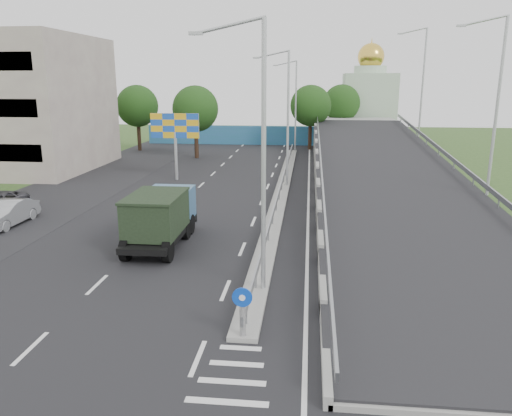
# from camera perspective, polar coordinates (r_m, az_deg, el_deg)

# --- Properties ---
(ground) EXTENTS (160.00, 160.00, 0.00)m
(ground) POSITION_cam_1_polar(r_m,az_deg,el_deg) (14.69, -2.71, -19.12)
(ground) COLOR #2D4C1E
(ground) RESTS_ON ground
(road_surface) EXTENTS (26.00, 90.00, 0.04)m
(road_surface) POSITION_cam_1_polar(r_m,az_deg,el_deg) (33.47, -2.59, 0.37)
(road_surface) COLOR black
(road_surface) RESTS_ON ground
(parking_strip) EXTENTS (8.00, 90.00, 0.05)m
(parking_strip) POSITION_cam_1_polar(r_m,az_deg,el_deg) (37.66, -22.55, 0.86)
(parking_strip) COLOR black
(parking_strip) RESTS_ON ground
(median) EXTENTS (1.00, 44.00, 0.20)m
(median) POSITION_cam_1_polar(r_m,az_deg,el_deg) (37.02, 2.94, 1.90)
(median) COLOR gray
(median) RESTS_ON ground
(overpass_ramp) EXTENTS (10.00, 50.00, 3.50)m
(overpass_ramp) POSITION_cam_1_polar(r_m,az_deg,el_deg) (37.06, 14.66, 4.06)
(overpass_ramp) COLOR gray
(overpass_ramp) RESTS_ON ground
(median_guardrail) EXTENTS (0.09, 44.00, 0.71)m
(median_guardrail) POSITION_cam_1_polar(r_m,az_deg,el_deg) (36.89, 2.95, 2.88)
(median_guardrail) COLOR gray
(median_guardrail) RESTS_ON median
(sign_bollard) EXTENTS (0.64, 0.23, 1.67)m
(sign_bollard) POSITION_cam_1_polar(r_m,az_deg,el_deg) (16.04, -1.55, -11.77)
(sign_bollard) COLOR black
(sign_bollard) RESTS_ON median
(lamp_post_near) EXTENTS (2.74, 0.18, 10.08)m
(lamp_post_near) POSITION_cam_1_polar(r_m,az_deg,el_deg) (18.33, 0.29, 7.19)
(lamp_post_near) COLOR #B2B5B7
(lamp_post_near) RESTS_ON median
(lamp_post_mid) EXTENTS (2.74, 0.18, 10.08)m
(lamp_post_mid) POSITION_cam_1_polar(r_m,az_deg,el_deg) (38.21, 3.39, 10.93)
(lamp_post_mid) COLOR #B2B5B7
(lamp_post_mid) RESTS_ON median
(lamp_post_far) EXTENTS (2.74, 0.18, 10.08)m
(lamp_post_far) POSITION_cam_1_polar(r_m,az_deg,el_deg) (58.17, 4.38, 12.10)
(lamp_post_far) COLOR #B2B5B7
(lamp_post_far) RESTS_ON median
(blue_wall) EXTENTS (30.00, 0.50, 2.40)m
(blue_wall) POSITION_cam_1_polar(r_m,az_deg,el_deg) (64.74, 0.80, 8.28)
(blue_wall) COLOR teal
(blue_wall) RESTS_ON ground
(church) EXTENTS (7.00, 7.00, 13.80)m
(church) POSITION_cam_1_polar(r_m,az_deg,el_deg) (72.59, 12.74, 11.86)
(church) COLOR #B2CCAD
(church) RESTS_ON ground
(billboard) EXTENTS (4.00, 0.24, 5.50)m
(billboard) POSITION_cam_1_polar(r_m,az_deg,el_deg) (41.75, -9.24, 8.83)
(billboard) COLOR #B2B5B7
(billboard) RESTS_ON ground
(tree_left_mid) EXTENTS (4.80, 4.80, 7.60)m
(tree_left_mid) POSITION_cam_1_polar(r_m,az_deg,el_deg) (53.53, -6.94, 11.17)
(tree_left_mid) COLOR black
(tree_left_mid) RESTS_ON ground
(tree_median_far) EXTENTS (4.80, 4.80, 7.60)m
(tree_median_far) POSITION_cam_1_polar(r_m,az_deg,el_deg) (60.16, 6.27, 11.54)
(tree_median_far) COLOR black
(tree_median_far) RESTS_ON ground
(tree_left_far) EXTENTS (4.80, 4.80, 7.60)m
(tree_left_far) POSITION_cam_1_polar(r_m,az_deg,el_deg) (60.55, -13.40, 11.26)
(tree_left_far) COLOR black
(tree_left_far) RESTS_ON ground
(tree_ramp_far) EXTENTS (4.80, 4.80, 7.60)m
(tree_ramp_far) POSITION_cam_1_polar(r_m,az_deg,el_deg) (67.28, 9.75, 11.71)
(tree_ramp_far) COLOR black
(tree_ramp_far) RESTS_ON ground
(dump_truck) EXTENTS (2.50, 6.33, 2.79)m
(dump_truck) POSITION_cam_1_polar(r_m,az_deg,el_deg) (25.44, -10.81, -0.81)
(dump_truck) COLOR black
(dump_truck) RESTS_ON ground
(parked_car_b) EXTENTS (1.66, 4.43, 1.45)m
(parked_car_b) POSITION_cam_1_polar(r_m,az_deg,el_deg) (31.86, -26.55, -0.55)
(parked_car_b) COLOR #9B9DA0
(parked_car_b) RESTS_ON ground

